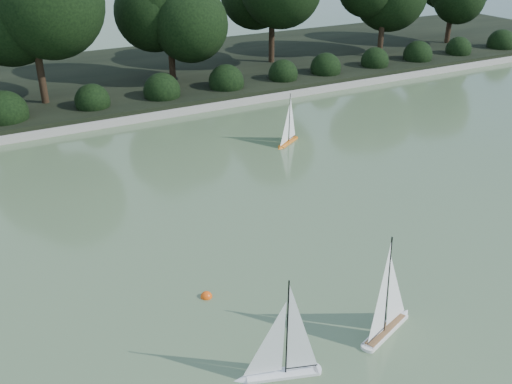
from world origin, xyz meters
The scene contains 9 objects.
ground centered at (0.00, 0.00, 0.00)m, with size 80.00×80.00×0.00m, color #3F5432.
pond_coping centered at (0.00, 9.00, 0.09)m, with size 40.00×0.35×0.18m, color gray.
far_bank centered at (0.00, 13.00, 0.15)m, with size 40.00×8.00×0.30m, color black.
tree_line centered at (1.23, 11.44, 2.64)m, with size 26.31×3.93×4.39m.
shrub_hedge centered at (0.00, 9.90, 0.45)m, with size 29.10×1.10×1.10m.
sailboat_white_a centered at (-2.41, -1.02, 0.24)m, with size 1.09×0.50×1.51m.
sailboat_white_b centered at (-0.60, -0.99, 0.25)m, with size 1.14×0.56×1.59m.
sailboat_orange centered at (1.74, 5.60, 0.21)m, with size 0.88×0.62×1.33m.
race_buoy centered at (-2.51, 0.85, 0.00)m, with size 0.17×0.17×0.17m, color #ED4D0C.
Camera 1 is at (-5.12, -5.56, 5.13)m, focal length 40.00 mm.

